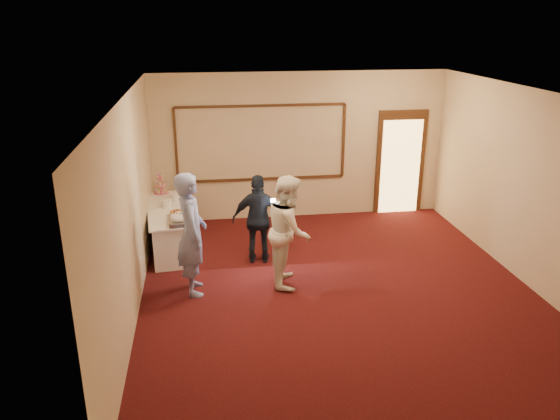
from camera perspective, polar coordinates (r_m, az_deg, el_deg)
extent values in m
plane|color=black|center=(8.54, 6.21, -8.57)|extent=(7.00, 7.00, 0.00)
cube|color=beige|center=(11.23, 2.12, 6.66)|extent=(6.00, 0.04, 3.00)
cube|color=beige|center=(4.94, 17.00, -11.94)|extent=(6.00, 0.04, 3.00)
cube|color=beige|center=(7.76, -15.37, -0.03)|extent=(0.04, 7.00, 3.00)
cube|color=beige|center=(9.16, 25.09, 1.78)|extent=(0.04, 7.00, 3.00)
cube|color=white|center=(7.60, 7.05, 11.79)|extent=(6.00, 7.00, 0.04)
cube|color=#381C11|center=(11.26, -1.91, 3.27)|extent=(3.40, 0.04, 0.05)
cube|color=#381C11|center=(10.93, -2.00, 10.84)|extent=(3.40, 0.04, 0.05)
cube|color=#381C11|center=(11.02, -10.84, 6.60)|extent=(0.05, 0.04, 1.50)
cube|color=#381C11|center=(11.38, 6.65, 7.22)|extent=(0.05, 0.04, 1.50)
cube|color=#381C11|center=(11.86, 12.44, 4.92)|extent=(1.05, 0.06, 2.20)
cube|color=#FFBF66|center=(11.86, 12.46, 4.41)|extent=(0.85, 0.02, 2.00)
cube|color=white|center=(10.09, -11.23, -1.95)|extent=(0.92, 2.04, 0.74)
cube|color=white|center=(9.96, -11.38, 0.11)|extent=(1.02, 2.16, 0.03)
cube|color=#B8B9BF|center=(9.21, -10.37, -1.21)|extent=(0.44, 0.53, 0.04)
ellipsoid|color=white|center=(9.18, -10.40, -0.66)|extent=(0.32, 0.32, 0.15)
cube|color=silver|center=(9.34, -9.69, -0.71)|extent=(0.20, 0.31, 0.01)
cylinder|color=#EA5484|center=(10.79, -12.39, 2.69)|extent=(0.02, 0.02, 0.38)
cylinder|color=#EA5484|center=(10.84, -12.32, 1.77)|extent=(0.28, 0.28, 0.01)
cylinder|color=#EA5484|center=(10.80, -12.38, 2.53)|extent=(0.22, 0.22, 0.01)
cylinder|color=#EA5484|center=(10.76, -12.44, 3.30)|extent=(0.15, 0.15, 0.01)
cylinder|color=white|center=(9.97, -11.73, 0.64)|extent=(0.18, 0.18, 0.15)
cylinder|color=white|center=(9.94, -11.76, 1.07)|extent=(0.19, 0.19, 0.01)
cylinder|color=white|center=(10.32, -10.84, 1.40)|extent=(0.20, 0.20, 0.16)
cylinder|color=white|center=(10.29, -10.87, 1.85)|extent=(0.21, 0.21, 0.01)
cylinder|color=white|center=(9.62, -10.71, -0.43)|extent=(0.28, 0.28, 0.01)
cylinder|color=brown|center=(9.61, -10.72, -0.27)|extent=(0.24, 0.24, 0.05)
imported|color=#7B8DC9|center=(8.24, -9.22, -2.49)|extent=(0.52, 0.73, 1.90)
imported|color=white|center=(8.46, 0.96, -2.14)|extent=(0.79, 0.95, 1.76)
imported|color=black|center=(9.22, -2.20, -0.98)|extent=(0.95, 0.49, 1.55)
cube|color=white|center=(8.91, -0.72, 1.00)|extent=(0.07, 0.04, 0.05)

